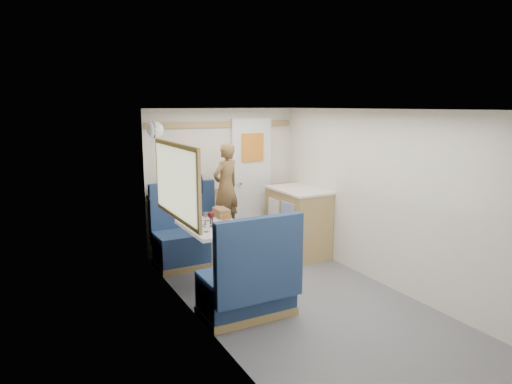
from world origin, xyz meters
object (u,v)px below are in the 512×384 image
tumbler_mid (206,217)px  beer_glass (225,219)px  tray (229,225)px  pepper_grinder (211,220)px  galley_counter (298,221)px  tumbler_right (208,217)px  bench_near (249,288)px  dome_light (155,130)px  duffel_bag (185,184)px  cheese_block (226,225)px  tumbler_left (206,226)px  orange_fruit (227,223)px  person (226,186)px  bench_far (189,241)px  bread_loaf (221,213)px  dinette_table (214,239)px  wine_glass (211,216)px

tumbler_mid → beer_glass: size_ratio=1.20×
tray → pepper_grinder: 0.22m
galley_counter → tumbler_right: 1.55m
tumbler_mid → pepper_grinder: (0.00, -0.16, -0.01)m
tumbler_mid → tumbler_right: size_ratio=0.94×
bench_near → tumbler_right: size_ratio=8.94×
dome_light → duffel_bag: (0.45, 0.27, -0.74)m
cheese_block → tumbler_left: bearing=-172.5°
tray → orange_fruit: bearing=-136.4°
bench_near → tray: size_ratio=3.19×
person → orange_fruit: 0.97m
bench_far → person: (0.47, -0.15, 0.71)m
tumbler_left → beer_glass: bearing=36.8°
duffel_bag → orange_fruit: 1.29m
galley_counter → beer_glass: galley_counter is taller
bench_far → beer_glass: 0.95m
bread_loaf → orange_fruit: bearing=-106.3°
tray → orange_fruit: size_ratio=4.40×
galley_counter → tray: size_ratio=2.79×
person → tray: size_ratio=3.40×
galley_counter → tumbler_left: size_ratio=7.73×
orange_fruit → bench_near: bearing=-97.3°
bread_loaf → tumbler_left: bearing=-128.1°
galley_counter → beer_glass: (-1.31, -0.50, 0.30)m
beer_glass → bench_near: bearing=-99.8°
bench_far → tumbler_mid: bench_far is taller
bench_near → pepper_grinder: 1.04m
dome_light → pepper_grinder: 1.32m
orange_fruit → person: bearing=66.4°
orange_fruit → beer_glass: same height
galley_counter → person: 1.15m
tray → bread_loaf: size_ratio=1.28×
dinette_table → cheese_block: bearing=-65.7°
cheese_block → orange_fruit: bearing=49.5°
person → tray: 0.93m
dinette_table → person: (0.47, 0.72, 0.44)m
wine_glass → beer_glass: size_ratio=1.83×
person → galley_counter: bearing=149.5°
tumbler_mid → tumbler_right: tumbler_right is taller
bench_far → person: 0.86m
beer_glass → duffel_bag: bearing=95.5°
pepper_grinder → tumbler_right: bearing=87.6°
tumbler_right → orange_fruit: bearing=-74.1°
person → tumbler_left: size_ratio=9.40×
bench_far → dome_light: dome_light is taller
bench_near → pepper_grinder: bench_near is taller
dome_light → bench_near: bearing=-77.2°
bench_far → tumbler_mid: size_ratio=9.49×
cheese_block → pepper_grinder: (-0.08, 0.22, 0.01)m
duffel_bag → tray: 1.26m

